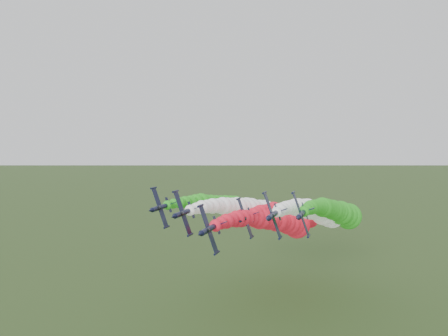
{
  "coord_description": "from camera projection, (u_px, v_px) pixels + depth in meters",
  "views": [
    {
      "loc": [
        31.31,
        -97.7,
        53.9
      ],
      "look_at": [
        0.11,
        -1.97,
        47.83
      ],
      "focal_mm": 35.0,
      "sensor_mm": 36.0,
      "label": 1
    }
  ],
  "objects": [
    {
      "name": "jet_outer_left",
      "position": [
        237.0,
        208.0,
        156.79
      ],
      "size": [
        14.11,
        79.54,
        20.67
      ],
      "rotation": [
        0.0,
        1.22,
        0.0
      ],
      "color": "black",
      "rests_on": "ground"
    },
    {
      "name": "jet_inner_left",
      "position": [
        258.0,
        211.0,
        145.69
      ],
      "size": [
        14.16,
        79.6,
        20.72
      ],
      "rotation": [
        0.0,
        1.22,
        0.0
      ],
      "color": "black",
      "rests_on": "ground"
    },
    {
      "name": "jet_inner_right",
      "position": [
        319.0,
        213.0,
        142.0
      ],
      "size": [
        13.91,
        79.35,
        20.47
      ],
      "rotation": [
        0.0,
        1.22,
        0.0
      ],
      "color": "black",
      "rests_on": "ground"
    },
    {
      "name": "jet_lead",
      "position": [
        279.0,
        222.0,
        137.77
      ],
      "size": [
        14.54,
        79.97,
        21.1
      ],
      "rotation": [
        0.0,
        1.22,
        0.0
      ],
      "color": "black",
      "rests_on": "ground"
    },
    {
      "name": "jet_outer_right",
      "position": [
        338.0,
        212.0,
        146.36
      ],
      "size": [
        14.68,
        80.11,
        21.24
      ],
      "rotation": [
        0.0,
        1.22,
        0.0
      ],
      "color": "black",
      "rests_on": "ground"
    },
    {
      "name": "jet_trail",
      "position": [
        294.0,
        215.0,
        157.4
      ],
      "size": [
        13.66,
        79.09,
        20.22
      ],
      "rotation": [
        0.0,
        1.22,
        0.0
      ],
      "color": "black",
      "rests_on": "ground"
    }
  ]
}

